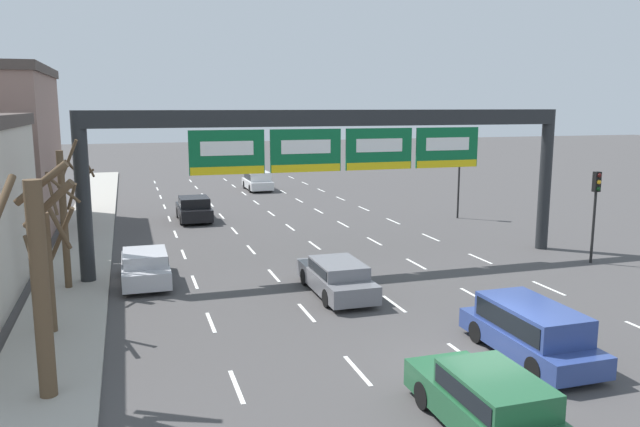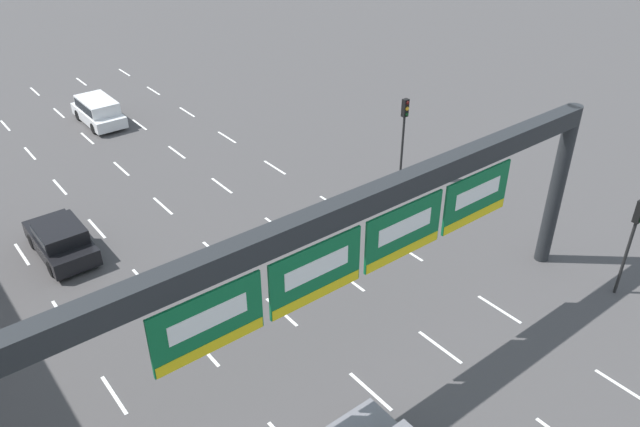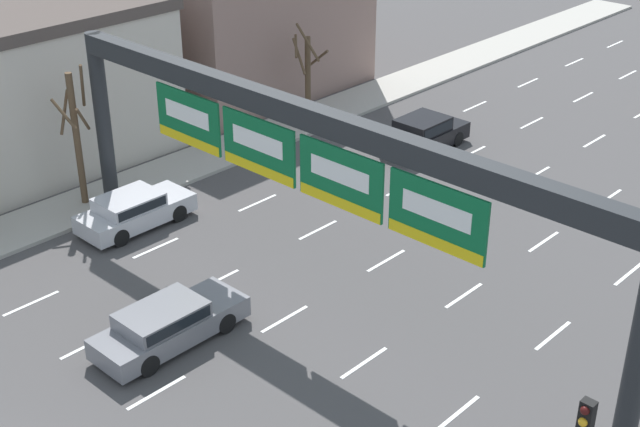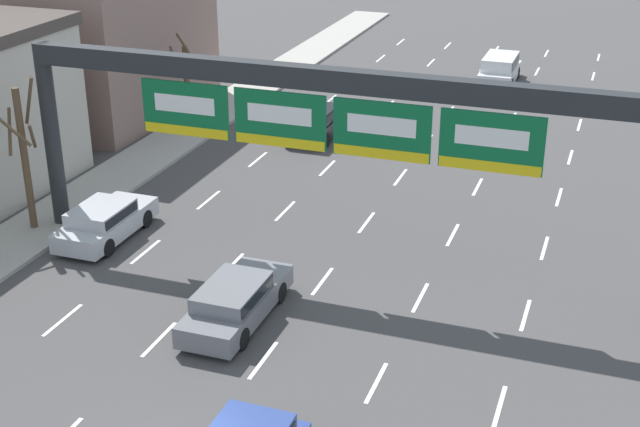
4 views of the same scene
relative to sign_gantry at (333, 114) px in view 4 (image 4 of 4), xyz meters
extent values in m
cube|color=white|center=(-6.60, -5.97, -5.44)|extent=(0.12, 2.00, 0.01)
cube|color=white|center=(-6.60, -0.97, -5.44)|extent=(0.12, 2.00, 0.01)
cube|color=white|center=(-6.60, 4.03, -5.44)|extent=(0.12, 2.00, 0.01)
cube|color=white|center=(-6.60, 9.03, -5.44)|extent=(0.12, 2.00, 0.01)
cube|color=white|center=(-6.60, 14.03, -5.44)|extent=(0.12, 2.00, 0.01)
cube|color=white|center=(-6.60, 19.03, -5.44)|extent=(0.12, 2.00, 0.01)
cube|color=white|center=(-6.60, 24.03, -5.44)|extent=(0.12, 2.00, 0.01)
cube|color=white|center=(-6.60, 29.03, -5.44)|extent=(0.12, 2.00, 0.01)
cube|color=white|center=(-6.60, 34.03, -5.44)|extent=(0.12, 2.00, 0.01)
cube|color=white|center=(-3.30, -5.97, -5.44)|extent=(0.12, 2.00, 0.01)
cube|color=white|center=(-3.30, -0.97, -5.44)|extent=(0.12, 2.00, 0.01)
cube|color=white|center=(-3.30, 4.03, -5.44)|extent=(0.12, 2.00, 0.01)
cube|color=white|center=(-3.30, 9.03, -5.44)|extent=(0.12, 2.00, 0.01)
cube|color=white|center=(-3.30, 14.03, -5.44)|extent=(0.12, 2.00, 0.01)
cube|color=white|center=(-3.30, 19.03, -5.44)|extent=(0.12, 2.00, 0.01)
cube|color=white|center=(-3.30, 24.03, -5.44)|extent=(0.12, 2.00, 0.01)
cube|color=white|center=(-3.30, 29.03, -5.44)|extent=(0.12, 2.00, 0.01)
cube|color=white|center=(-3.30, 34.03, -5.44)|extent=(0.12, 2.00, 0.01)
cube|color=white|center=(0.00, -5.97, -5.44)|extent=(0.12, 2.00, 0.01)
cube|color=white|center=(0.00, -0.97, -5.44)|extent=(0.12, 2.00, 0.01)
cube|color=white|center=(0.00, 4.03, -5.44)|extent=(0.12, 2.00, 0.01)
cube|color=white|center=(0.00, 9.03, -5.44)|extent=(0.12, 2.00, 0.01)
cube|color=white|center=(0.00, 14.03, -5.44)|extent=(0.12, 2.00, 0.01)
cube|color=white|center=(0.00, 19.03, -5.44)|extent=(0.12, 2.00, 0.01)
cube|color=white|center=(0.00, 24.03, -5.44)|extent=(0.12, 2.00, 0.01)
cube|color=white|center=(0.00, 29.03, -5.44)|extent=(0.12, 2.00, 0.01)
cube|color=white|center=(0.00, 34.03, -5.44)|extent=(0.12, 2.00, 0.01)
cube|color=white|center=(3.30, -5.97, -5.44)|extent=(0.12, 2.00, 0.01)
cube|color=white|center=(3.30, -0.97, -5.44)|extent=(0.12, 2.00, 0.01)
cube|color=white|center=(3.30, 4.03, -5.44)|extent=(0.12, 2.00, 0.01)
cube|color=white|center=(3.30, 9.03, -5.44)|extent=(0.12, 2.00, 0.01)
cube|color=white|center=(3.30, 14.03, -5.44)|extent=(0.12, 2.00, 0.01)
cube|color=white|center=(3.30, 19.03, -5.44)|extent=(0.12, 2.00, 0.01)
cube|color=white|center=(3.30, 24.03, -5.44)|extent=(0.12, 2.00, 0.01)
cube|color=white|center=(3.30, 29.03, -5.44)|extent=(0.12, 2.00, 0.01)
cube|color=white|center=(3.30, 34.03, -5.44)|extent=(0.12, 2.00, 0.01)
cube|color=white|center=(6.60, -5.97, -5.44)|extent=(0.12, 2.00, 0.01)
cube|color=white|center=(6.60, -0.97, -5.44)|extent=(0.12, 2.00, 0.01)
cube|color=white|center=(6.60, 4.03, -5.44)|extent=(0.12, 2.00, 0.01)
cube|color=white|center=(6.60, 9.03, -5.44)|extent=(0.12, 2.00, 0.01)
cube|color=white|center=(6.60, 14.03, -5.44)|extent=(0.12, 2.00, 0.01)
cube|color=white|center=(6.60, 19.03, -5.44)|extent=(0.12, 2.00, 0.01)
cube|color=white|center=(6.60, 24.03, -5.44)|extent=(0.12, 2.00, 0.01)
cube|color=white|center=(6.60, 29.03, -5.44)|extent=(0.12, 2.00, 0.01)
cube|color=white|center=(6.60, 34.03, -5.44)|extent=(0.12, 2.00, 0.01)
cylinder|color=#232628|center=(-10.70, 0.04, -1.99)|extent=(0.58, 0.58, 6.90)
cube|color=#232628|center=(0.00, 0.04, 1.11)|extent=(21.40, 0.60, 0.70)
cube|color=#0C6033|center=(-5.04, -0.30, -0.25)|extent=(3.11, 0.08, 1.82)
cube|color=white|center=(-5.04, -0.34, -0.09)|extent=(2.18, 0.02, 0.58)
cube|color=yellow|center=(-5.04, -0.34, -1.00)|extent=(3.05, 0.02, 0.33)
cube|color=#0C6033|center=(-1.68, -0.30, -0.25)|extent=(3.11, 0.08, 1.82)
cube|color=white|center=(-1.68, -0.34, -0.09)|extent=(2.18, 0.02, 0.58)
cube|color=yellow|center=(-1.68, -0.34, -1.00)|extent=(3.05, 0.02, 0.33)
cube|color=#0C6033|center=(1.68, -0.30, -0.25)|extent=(3.11, 0.08, 1.82)
cube|color=white|center=(1.68, -0.34, -0.09)|extent=(2.18, 0.02, 0.58)
cube|color=yellow|center=(1.68, -0.34, -1.00)|extent=(3.05, 0.02, 0.33)
cube|color=#0C6033|center=(5.04, -0.30, -0.25)|extent=(3.11, 0.08, 1.82)
cube|color=white|center=(5.04, -0.34, -0.09)|extent=(2.18, 0.02, 0.58)
cube|color=yellow|center=(5.04, -0.34, -1.00)|extent=(3.05, 0.02, 0.33)
cube|color=gray|center=(-19.84, 13.27, -1.06)|extent=(13.49, 11.18, 8.78)
cube|color=black|center=(-5.15, 12.98, -4.88)|extent=(1.90, 4.24, 0.72)
cube|color=black|center=(-5.15, 12.73, -4.23)|extent=(1.75, 2.20, 0.59)
cube|color=black|center=(-5.15, 12.73, -4.23)|extent=(1.78, 2.03, 0.43)
cylinder|color=black|center=(-6.02, 14.25, -5.11)|extent=(0.22, 0.66, 0.66)
cylinder|color=black|center=(-4.29, 14.25, -5.11)|extent=(0.22, 0.66, 0.66)
cylinder|color=black|center=(-6.02, 11.71, -5.11)|extent=(0.22, 0.66, 0.66)
cylinder|color=black|center=(-4.29, 11.71, -5.11)|extent=(0.22, 0.66, 0.66)
cube|color=silver|center=(1.49, 25.78, -4.91)|extent=(1.89, 4.41, 0.67)
cube|color=silver|center=(1.49, 25.73, -4.22)|extent=(1.74, 3.09, 0.72)
cube|color=black|center=(1.49, 25.73, -4.22)|extent=(1.78, 2.84, 0.52)
cylinder|color=black|center=(0.64, 27.10, -5.11)|extent=(0.22, 0.66, 0.66)
cylinder|color=black|center=(2.35, 27.10, -5.11)|extent=(0.22, 0.66, 0.66)
cylinder|color=black|center=(0.64, 24.45, -5.11)|extent=(0.22, 0.66, 0.66)
cylinder|color=black|center=(2.35, 24.45, -5.11)|extent=(0.22, 0.66, 0.66)
cube|color=#B7B7BC|center=(-8.49, -0.38, -4.91)|extent=(1.82, 4.41, 0.67)
cube|color=#B7B7BC|center=(-8.49, -0.65, -4.34)|extent=(1.67, 2.29, 0.47)
cube|color=black|center=(-8.49, -0.65, -4.34)|extent=(1.71, 2.11, 0.34)
cylinder|color=black|center=(-9.31, 0.94, -5.11)|extent=(0.22, 0.66, 0.66)
cylinder|color=black|center=(-7.67, 0.94, -5.11)|extent=(0.22, 0.66, 0.66)
cylinder|color=black|center=(-9.31, -1.71, -5.11)|extent=(0.22, 0.66, 0.66)
cylinder|color=black|center=(-7.67, -1.71, -5.11)|extent=(0.22, 0.66, 0.66)
cube|color=slate|center=(-1.62, -4.15, -4.92)|extent=(1.78, 4.85, 0.66)
cube|color=slate|center=(-1.62, -4.44, -4.35)|extent=(1.64, 2.52, 0.47)
cube|color=black|center=(-1.62, -4.44, -4.35)|extent=(1.67, 2.32, 0.34)
cylinder|color=black|center=(-2.42, -2.69, -5.11)|extent=(0.22, 0.66, 0.66)
cylinder|color=black|center=(-0.81, -2.69, -5.11)|extent=(0.22, 0.66, 0.66)
cylinder|color=black|center=(-2.42, -5.60, -5.11)|extent=(0.22, 0.66, 0.66)
cylinder|color=black|center=(-0.81, -5.60, -5.11)|extent=(0.22, 0.66, 0.66)
cylinder|color=brown|center=(-11.38, -0.75, -2.65)|extent=(0.26, 0.26, 5.28)
cylinder|color=brown|center=(-11.17, -0.36, -0.56)|extent=(0.94, 0.58, 1.90)
cylinder|color=brown|center=(-11.72, -0.92, -1.59)|extent=(0.50, 0.84, 1.59)
cylinder|color=brown|center=(-11.06, -0.57, -1.79)|extent=(0.51, 0.77, 1.11)
cylinder|color=brown|center=(-11.24, -1.24, -1.45)|extent=(1.09, 0.41, 1.07)
cylinder|color=brown|center=(-11.56, 12.04, -3.33)|extent=(0.28, 0.28, 3.93)
cylinder|color=brown|center=(-11.94, 11.65, -1.81)|extent=(0.92, 0.90, 0.88)
cylinder|color=brown|center=(-11.19, 11.68, -1.50)|extent=(0.88, 0.89, 1.86)
cylinder|color=brown|center=(-11.52, 12.70, -2.57)|extent=(1.41, 0.20, 1.16)
cylinder|color=brown|center=(-11.66, 11.56, -2.23)|extent=(1.08, 0.35, 1.57)
camera|label=1|loc=(-8.98, -25.85, 1.65)|focal=35.00mm
camera|label=2|loc=(-10.08, -11.14, 10.01)|focal=35.00mm
camera|label=3|loc=(16.83, -17.17, 10.31)|focal=50.00mm
camera|label=4|loc=(8.60, -25.43, 8.33)|focal=50.00mm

